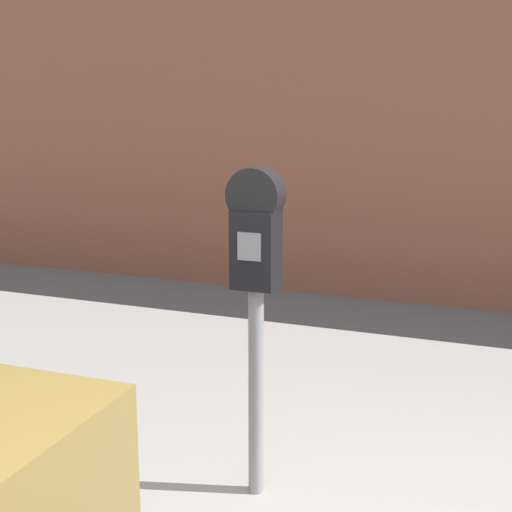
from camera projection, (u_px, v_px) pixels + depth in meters
name	position (u px, v px, depth m)	size (l,w,h in m)	color
sidewalk	(417.00, 437.00, 3.71)	(24.00, 2.80, 0.13)	#9E9B96
parking_meter	(256.00, 265.00, 2.86)	(0.22, 0.15, 1.40)	gray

